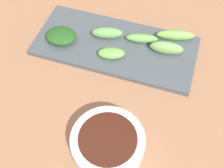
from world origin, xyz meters
The scene contains 9 objects.
tabletop centered at (0.00, 0.00, 0.01)m, with size 2.10×2.10×0.02m, color #9A6949.
sauce_bowl centered at (-0.11, -0.04, 0.04)m, with size 0.14×0.14×0.04m.
serving_plate centered at (0.14, 0.03, 0.03)m, with size 0.17×0.38×0.01m, color #474D52.
broccoli_stalk_0 centered at (0.17, -0.03, 0.04)m, with size 0.02×0.08×0.02m, color #67A14C.
broccoli_stalk_1 centered at (0.10, 0.02, 0.04)m, with size 0.03×0.06×0.02m, color #6AB149.
broccoli_leafy_2 centered at (0.11, 0.15, 0.05)m, with size 0.06×0.07×0.03m, color #21521D.
broccoli_stalk_3 centered at (0.15, -0.09, 0.05)m, with size 0.02×0.08×0.03m, color #70A655.
broccoli_stalk_4 centered at (0.16, 0.05, 0.05)m, with size 0.03×0.07×0.03m, color #65A253.
broccoli_stalk_5 centered at (0.20, -0.10, 0.04)m, with size 0.02×0.09×0.03m, color #75B74B.
Camera 1 is at (-0.31, -0.11, 0.54)m, focal length 46.62 mm.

